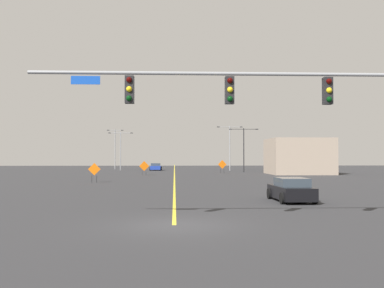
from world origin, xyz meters
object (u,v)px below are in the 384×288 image
street_lamp_mid_left (120,147)px  construction_sign_left_lane (222,165)px  traffic_signal_assembly (278,98)px  car_black_passing (291,190)px  street_lamp_mid_right (115,146)px  car_blue_approaching (156,167)px  street_lamp_near_left (244,145)px  street_lamp_far_left (230,144)px  construction_sign_left_shoulder (144,167)px  construction_sign_right_shoulder (94,170)px

street_lamp_mid_left → construction_sign_left_lane: 22.44m
traffic_signal_assembly → car_black_passing: 9.73m
street_lamp_mid_right → construction_sign_left_lane: size_ratio=3.90×
street_lamp_mid_right → construction_sign_left_lane: street_lamp_mid_right is taller
car_blue_approaching → street_lamp_mid_right: bearing=141.1°
construction_sign_left_lane → car_black_passing: size_ratio=0.48×
traffic_signal_assembly → car_black_passing: bearing=71.6°
traffic_signal_assembly → street_lamp_near_left: bearing=82.2°
street_lamp_far_left → construction_sign_left_shoulder: (-14.01, -17.80, -3.62)m
street_lamp_near_left → street_lamp_mid_right: bearing=145.1°
street_lamp_near_left → construction_sign_left_lane: street_lamp_near_left is taller
construction_sign_right_shoulder → car_black_passing: size_ratio=0.46×
construction_sign_right_shoulder → construction_sign_left_shoulder: bearing=76.6°
street_lamp_far_left → construction_sign_left_lane: (-2.59, -11.10, -3.55)m
traffic_signal_assembly → street_lamp_mid_right: street_lamp_mid_right is taller
street_lamp_mid_left → car_black_passing: size_ratio=1.66×
street_lamp_mid_right → construction_sign_left_shoulder: 28.59m
traffic_signal_assembly → car_blue_approaching: size_ratio=3.90×
street_lamp_mid_left → construction_sign_left_lane: bearing=-39.2°
traffic_signal_assembly → street_lamp_near_left: size_ratio=2.15×
traffic_signal_assembly → construction_sign_left_lane: (3.30, 49.02, -3.58)m
street_lamp_mid_right → construction_sign_left_shoulder: bearing=-74.3°
street_lamp_mid_right → car_black_passing: size_ratio=1.87×
traffic_signal_assembly → car_blue_approaching: (-7.43, 62.87, -4.21)m
traffic_signal_assembly → construction_sign_left_lane: 49.26m
traffic_signal_assembly → car_black_passing: size_ratio=3.64×
car_black_passing → car_blue_approaching: bearing=100.6°
street_lamp_far_left → car_blue_approaching: (-13.32, 2.75, -4.18)m
traffic_signal_assembly → street_lamp_far_left: 60.41m
traffic_signal_assembly → street_lamp_mid_left: (-13.93, 63.07, -0.55)m
street_lamp_mid_right → car_blue_approaching: bearing=-38.9°
car_black_passing → street_lamp_near_left: bearing=84.2°
street_lamp_near_left → construction_sign_left_lane: size_ratio=3.53×
traffic_signal_assembly → construction_sign_left_shoulder: 43.25m
street_lamp_mid_right → construction_sign_left_shoulder: size_ratio=4.06×
traffic_signal_assembly → street_lamp_near_left: street_lamp_near_left is taller
traffic_signal_assembly → car_blue_approaching: bearing=96.7°
street_lamp_far_left → car_blue_approaching: size_ratio=2.02×
street_lamp_mid_left → construction_sign_right_shoulder: (2.03, -36.66, -3.08)m
street_lamp_mid_left → car_black_passing: (16.70, -54.74, -3.66)m
street_lamp_mid_left → construction_sign_left_shoulder: 21.77m
construction_sign_right_shoulder → street_lamp_near_left: bearing=54.6°
street_lamp_mid_left → car_black_passing: 57.35m
street_lamp_near_left → car_black_passing: 45.54m
car_blue_approaching → street_lamp_far_left: bearing=-11.7°
street_lamp_mid_left → construction_sign_left_shoulder: (5.81, -20.75, -3.11)m
street_lamp_near_left → construction_sign_left_shoulder: bearing=-144.2°
traffic_signal_assembly → street_lamp_mid_left: street_lamp_mid_left is taller
construction_sign_right_shoulder → street_lamp_far_left: bearing=62.2°
traffic_signal_assembly → street_lamp_mid_right: size_ratio=1.95×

